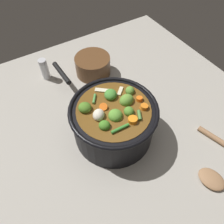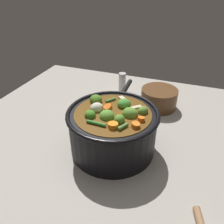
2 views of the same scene
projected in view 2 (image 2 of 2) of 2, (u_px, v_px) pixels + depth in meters
The scene contains 4 objects.
ground_plane at pixel (113, 148), 0.70m from camera, with size 1.10×1.10×0.00m, color #9E998E.
cooking_pot at pixel (113, 130), 0.66m from camera, with size 0.26×0.26×0.15m.
salt_shaker at pixel (122, 83), 0.99m from camera, with size 0.03×0.03×0.09m.
small_saucepan at pixel (158, 98), 0.89m from camera, with size 0.14×0.21×0.08m.
Camera 2 is at (-0.50, -0.18, 0.47)m, focal length 36.57 mm.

